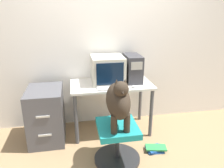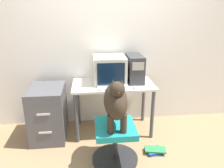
% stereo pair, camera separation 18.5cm
% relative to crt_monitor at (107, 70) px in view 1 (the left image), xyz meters
% --- Properties ---
extents(ground_plane, '(12.00, 12.00, 0.00)m').
position_rel_crt_monitor_xyz_m(ground_plane, '(0.05, -0.37, -0.94)').
color(ground_plane, '#937551').
extents(wall_back, '(8.00, 0.05, 2.60)m').
position_rel_crt_monitor_xyz_m(wall_back, '(0.05, 0.30, 0.36)').
color(wall_back, silver).
rests_on(wall_back, ground_plane).
extents(desk, '(1.14, 0.61, 0.75)m').
position_rel_crt_monitor_xyz_m(desk, '(0.05, -0.07, -0.30)').
color(desk, silver).
rests_on(desk, ground_plane).
extents(crt_monitor, '(0.44, 0.46, 0.38)m').
position_rel_crt_monitor_xyz_m(crt_monitor, '(0.00, 0.00, 0.00)').
color(crt_monitor, beige).
rests_on(crt_monitor, desk).
extents(pc_tower, '(0.21, 0.41, 0.38)m').
position_rel_crt_monitor_xyz_m(pc_tower, '(0.37, -0.00, 0.00)').
color(pc_tower, '#333338').
rests_on(pc_tower, desk).
extents(keyboard, '(0.41, 0.18, 0.03)m').
position_rel_crt_monitor_xyz_m(keyboard, '(0.02, -0.26, -0.18)').
color(keyboard, silver).
rests_on(keyboard, desk).
extents(computer_mouse, '(0.07, 0.05, 0.04)m').
position_rel_crt_monitor_xyz_m(computer_mouse, '(0.31, -0.29, -0.17)').
color(computer_mouse, silver).
rests_on(computer_mouse, desk).
extents(office_chair, '(0.56, 0.56, 0.48)m').
position_rel_crt_monitor_xyz_m(office_chair, '(-0.01, -0.76, -0.68)').
color(office_chair, '#262628').
rests_on(office_chair, ground_plane).
extents(dog, '(0.26, 0.52, 0.61)m').
position_rel_crt_monitor_xyz_m(dog, '(-0.01, -0.79, -0.14)').
color(dog, '#33281E').
rests_on(dog, office_chair).
extents(filing_cabinet, '(0.46, 0.62, 0.74)m').
position_rel_crt_monitor_xyz_m(filing_cabinet, '(-0.87, -0.13, -0.57)').
color(filing_cabinet, '#4C4C51').
rests_on(filing_cabinet, ground_plane).
extents(book_stack_floor, '(0.29, 0.22, 0.06)m').
position_rel_crt_monitor_xyz_m(book_stack_floor, '(0.51, -0.67, -0.91)').
color(book_stack_floor, '#1E4C9E').
rests_on(book_stack_floor, ground_plane).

